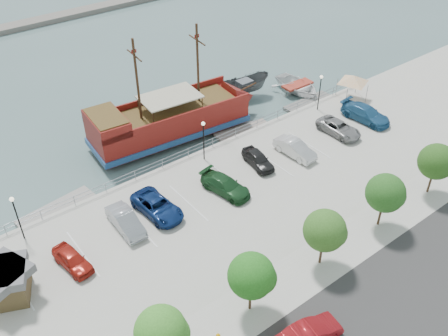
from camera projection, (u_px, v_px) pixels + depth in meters
ground at (246, 201)px, 45.73m from camera, size 160.00×160.00×0.00m
street at (392, 307)px, 34.96m from camera, size 100.00×8.00×0.04m
sidewalk at (328, 257)px, 38.77m from camera, size 100.00×4.00×0.05m
seawall_railing at (196, 149)px, 49.77m from camera, size 50.00×0.06×1.00m
far_shore at (86, 11)px, 85.33m from camera, size 40.00×3.00×0.80m
pirate_ship at (181, 117)px, 53.62m from camera, size 19.98×6.98×12.48m
patrol_boat at (244, 88)px, 60.80m from camera, size 6.79×3.73×2.48m
speedboat at (297, 88)px, 62.09m from camera, size 4.97×6.81×1.38m
dock_west at (57, 209)px, 44.43m from camera, size 7.27×2.93×0.40m
dock_mid at (243, 131)px, 54.98m from camera, size 6.58×2.61×0.37m
dock_east at (308, 103)px, 60.00m from camera, size 6.77×2.04×0.39m
shed at (5, 282)px, 34.86m from camera, size 4.35×4.35×2.72m
canopy_tent at (354, 76)px, 57.41m from camera, size 5.40×5.40×3.44m
street_sedan at (310, 334)px, 32.33m from camera, size 4.75×2.26×1.50m
lamp_post_left at (15, 211)px, 38.68m from camera, size 0.36×0.36×4.28m
lamp_post_mid at (203, 134)px, 47.51m from camera, size 0.36×0.36×4.28m
lamp_post_right at (320, 86)px, 55.36m from camera, size 0.36×0.36×4.28m
tree_b at (163, 332)px, 29.48m from camera, size 3.30×3.20×5.00m
tree_c at (254, 276)px, 32.91m from camera, size 3.30×3.20×5.00m
tree_d at (327, 231)px, 36.35m from camera, size 3.30×3.20×5.00m
tree_e at (387, 194)px, 39.78m from camera, size 3.30×3.20×5.00m
tree_f at (438, 162)px, 43.21m from camera, size 3.30×3.20×5.00m
parked_car_a at (72, 260)px, 37.62m from camera, size 2.19×4.18×1.36m
parked_car_b at (126, 221)px, 40.90m from camera, size 1.74×4.70×1.54m
parked_car_c at (157, 206)px, 42.42m from camera, size 2.91×5.52×1.48m
parked_car_d at (225, 185)px, 44.76m from camera, size 2.97×5.33×1.46m
parked_car_e at (258, 159)px, 48.03m from camera, size 2.28×4.35×1.41m
parked_car_f at (295, 149)px, 49.38m from camera, size 1.93×4.76×1.54m
parked_car_g at (339, 128)px, 52.59m from camera, size 2.43×5.06×1.39m
parked_car_h at (366, 114)px, 54.73m from camera, size 2.83×5.90×1.66m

